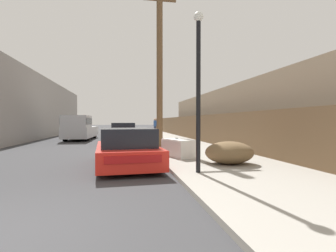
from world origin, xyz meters
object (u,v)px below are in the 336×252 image
at_px(pedestrian, 155,126).
at_px(pickup_truck, 80,128).
at_px(parked_sports_car_red, 127,149).
at_px(utility_pole, 160,64).
at_px(discarded_fridge, 178,148).
at_px(street_lamp, 198,79).
at_px(brush_pile, 229,153).
at_px(car_parked_mid, 123,134).

bearing_deg(pedestrian, pickup_truck, -133.00).
bearing_deg(parked_sports_car_red, utility_pole, 67.28).
xyz_separation_m(discarded_fridge, pedestrian, (1.51, 19.18, 0.54)).
relative_size(street_lamp, pedestrian, 2.50).
xyz_separation_m(pickup_truck, brush_pile, (6.71, -13.67, -0.48)).
xyz_separation_m(street_lamp, brush_pile, (1.41, 1.22, -2.15)).
relative_size(pickup_truck, pedestrian, 3.38).
bearing_deg(utility_pole, car_parked_mid, 116.89).
distance_m(discarded_fridge, utility_pole, 5.88).
height_order(parked_sports_car_red, brush_pile, parked_sports_car_red).
distance_m(street_lamp, brush_pile, 2.84).
xyz_separation_m(car_parked_mid, street_lamp, (1.91, -11.13, 1.98)).
height_order(utility_pole, pedestrian, utility_pole).
xyz_separation_m(discarded_fridge, pickup_truck, (-5.46, 11.69, 0.51)).
distance_m(discarded_fridge, pedestrian, 19.24).
xyz_separation_m(parked_sports_car_red, pedestrian, (3.52, 20.50, 0.42)).
xyz_separation_m(discarded_fridge, street_lamp, (-0.16, -3.19, 2.17)).
height_order(car_parked_mid, brush_pile, car_parked_mid).
height_order(discarded_fridge, parked_sports_car_red, parked_sports_car_red).
bearing_deg(brush_pile, utility_pole, 102.80).
relative_size(discarded_fridge, street_lamp, 0.41).
height_order(car_parked_mid, utility_pole, utility_pole).
height_order(pickup_truck, utility_pole, utility_pole).
relative_size(pickup_truck, utility_pole, 0.66).
height_order(street_lamp, pedestrian, street_lamp).
distance_m(parked_sports_car_red, pedestrian, 20.80).
bearing_deg(utility_pole, pickup_truck, 125.19).
bearing_deg(discarded_fridge, street_lamp, -110.41).
relative_size(car_parked_mid, brush_pile, 2.69).
distance_m(parked_sports_car_red, utility_pole, 7.05).
xyz_separation_m(parked_sports_car_red, pickup_truck, (-3.46, 13.01, 0.39)).
relative_size(car_parked_mid, street_lamp, 0.99).
bearing_deg(pedestrian, street_lamp, -94.27).
bearing_deg(utility_pole, street_lamp, -90.13).
bearing_deg(discarded_fridge, car_parked_mid, 86.98).
xyz_separation_m(brush_pile, pedestrian, (0.26, 21.15, 0.52)).
height_order(car_parked_mid, street_lamp, street_lamp).
bearing_deg(pickup_truck, discarded_fridge, 118.04).
height_order(discarded_fridge, car_parked_mid, car_parked_mid).
relative_size(parked_sports_car_red, street_lamp, 0.98).
bearing_deg(street_lamp, pedestrian, 85.73).
xyz_separation_m(discarded_fridge, parked_sports_car_red, (-2.01, -1.32, 0.12)).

